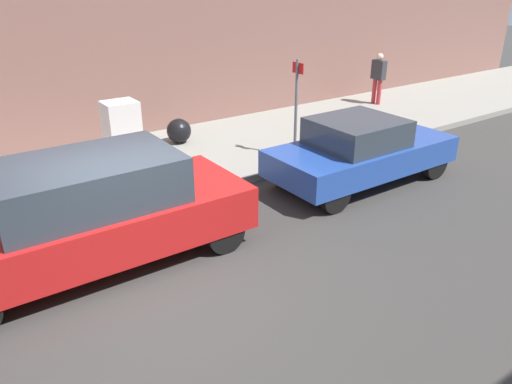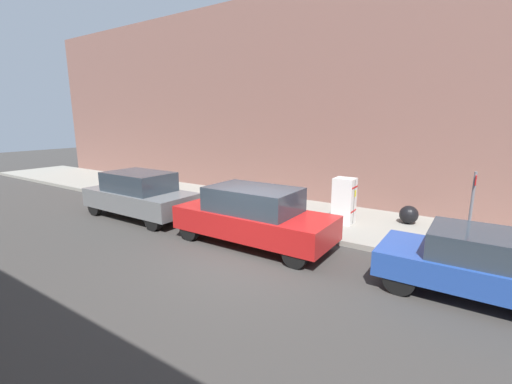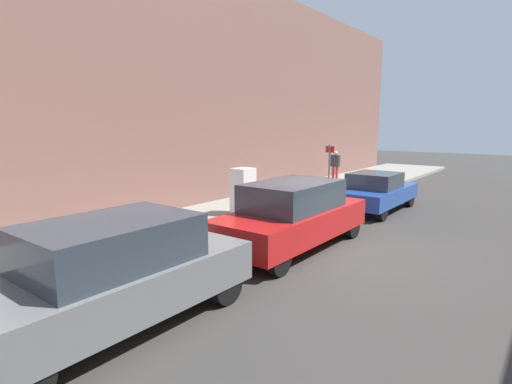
% 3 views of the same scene
% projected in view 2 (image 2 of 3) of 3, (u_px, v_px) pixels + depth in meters
% --- Properties ---
extents(ground_plane, '(80.00, 80.00, 0.00)m').
position_uv_depth(ground_plane, '(249.00, 257.00, 9.30)').
color(ground_plane, '#383533').
extents(sidewalk_slab, '(4.22, 44.00, 0.16)m').
position_uv_depth(sidewalk_slab, '(315.00, 217.00, 12.78)').
color(sidewalk_slab, gray).
rests_on(sidewalk_slab, ground).
extents(building_facade_near, '(1.86, 39.60, 8.97)m').
position_uv_depth(building_facade_near, '(348.00, 99.00, 14.34)').
color(building_facade_near, '#7F564C').
rests_on(building_facade_near, ground).
extents(discarded_refrigerator, '(0.61, 0.69, 1.57)m').
position_uv_depth(discarded_refrigerator, '(344.00, 201.00, 11.66)').
color(discarded_refrigerator, white).
rests_on(discarded_refrigerator, sidewalk_slab).
extents(manhole_cover, '(0.70, 0.70, 0.02)m').
position_uv_depth(manhole_cover, '(276.00, 215.00, 12.75)').
color(manhole_cover, '#47443F').
rests_on(manhole_cover, sidewalk_slab).
extents(street_sign_post, '(0.36, 0.07, 2.26)m').
position_uv_depth(street_sign_post, '(471.00, 211.00, 8.52)').
color(street_sign_post, slate).
rests_on(street_sign_post, sidewalk_slab).
extents(fire_hydrant, '(0.22, 0.22, 0.77)m').
position_uv_depth(fire_hydrant, '(500.00, 251.00, 8.29)').
color(fire_hydrant, red).
rests_on(fire_hydrant, sidewalk_slab).
extents(trash_bag, '(0.62, 0.62, 0.62)m').
position_uv_depth(trash_bag, '(409.00, 215.00, 11.70)').
color(trash_bag, black).
rests_on(trash_bag, sidewalk_slab).
extents(parked_suv_gray, '(1.90, 4.55, 1.74)m').
position_uv_depth(parked_suv_gray, '(140.00, 194.00, 12.93)').
color(parked_suv_gray, slate).
rests_on(parked_suv_gray, ground).
extents(parked_suv_red, '(1.90, 4.81, 1.73)m').
position_uv_depth(parked_suv_red, '(253.00, 215.00, 10.11)').
color(parked_suv_red, red).
rests_on(parked_suv_red, ground).
extents(parked_hatchback_blue, '(1.80, 4.13, 1.43)m').
position_uv_depth(parked_hatchback_blue, '(482.00, 265.00, 7.05)').
color(parked_hatchback_blue, '#23479E').
rests_on(parked_hatchback_blue, ground).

